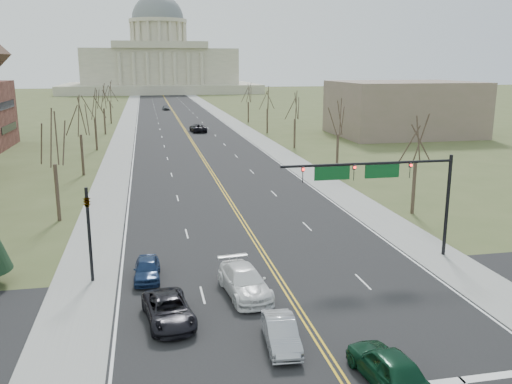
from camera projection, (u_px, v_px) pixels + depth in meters
name	position (u px, v px, depth m)	size (l,w,h in m)	color
ground	(343.00, 381.00, 23.17)	(600.00, 600.00, 0.00)	#455028
road	(179.00, 121.00, 128.05)	(20.00, 380.00, 0.01)	black
cross_road	(304.00, 318.00, 28.89)	(120.00, 14.00, 0.01)	black
sidewalk_left	(127.00, 122.00, 125.72)	(4.00, 380.00, 0.03)	gray
sidewalk_right	(229.00, 120.00, 130.37)	(4.00, 380.00, 0.03)	gray
center_line	(179.00, 121.00, 128.05)	(0.42, 380.00, 0.01)	gold
edge_line_left	(137.00, 122.00, 126.15)	(0.15, 380.00, 0.01)	silver
edge_line_right	(220.00, 120.00, 129.95)	(0.15, 380.00, 0.01)	silver
stop_bar	(462.00, 380.00, 23.18)	(9.50, 0.50, 0.01)	silver
capitol	(160.00, 62.00, 258.18)	(90.00, 60.00, 50.00)	beige
signal_mast	(381.00, 178.00, 36.15)	(12.12, 0.44, 7.20)	black
signal_left	(89.00, 224.00, 32.95)	(0.32, 0.36, 6.00)	black
tree_r_0	(417.00, 142.00, 47.54)	(3.74, 3.74, 8.50)	#3B2F23
tree_l_0	(53.00, 141.00, 45.26)	(3.96, 3.96, 9.00)	#3B2F23
tree_r_1	(339.00, 119.00, 66.61)	(3.74, 3.74, 8.50)	#3B2F23
tree_l_1	(80.00, 118.00, 64.33)	(3.96, 3.96, 9.00)	#3B2F23
tree_r_2	(295.00, 107.00, 85.68)	(3.74, 3.74, 8.50)	#3B2F23
tree_l_2	(94.00, 106.00, 83.40)	(3.96, 3.96, 9.00)	#3B2F23
tree_r_3	(267.00, 99.00, 104.75)	(3.74, 3.74, 8.50)	#3B2F23
tree_l_3	(103.00, 98.00, 102.47)	(3.96, 3.96, 9.00)	#3B2F23
tree_r_4	(248.00, 94.00, 123.82)	(3.74, 3.74, 8.50)	#3B2F23
tree_l_4	(109.00, 92.00, 121.54)	(3.96, 3.96, 9.00)	#3B2F23
bldg_right_mass	(403.00, 108.00, 102.23)	(25.00, 20.00, 10.00)	#6E604E
car_nb_inner_lead	(388.00, 366.00, 22.78)	(1.90, 4.73, 1.61)	#0B301D
car_sb_inner_lead	(281.00, 333.00, 25.85)	(1.43, 4.09, 1.35)	#9A9BA1
car_sb_outer_lead	(169.00, 310.00, 28.26)	(2.28, 4.94, 1.37)	black
car_sb_inner_second	(245.00, 282.00, 31.63)	(2.25, 5.54, 1.61)	silver
car_sb_outer_second	(147.00, 269.00, 33.93)	(1.59, 3.96, 1.35)	navy
car_far_nb	(198.00, 128.00, 107.52)	(2.70, 5.86, 1.63)	black
car_far_sb	(166.00, 108.00, 158.13)	(1.68, 4.18, 1.42)	#4B4E53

